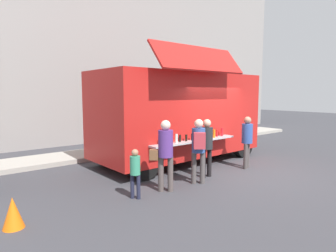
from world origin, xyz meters
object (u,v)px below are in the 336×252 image
object	(u,v)px
child_near_queue	(135,169)
customer_extra_browsing	(247,138)
traffic_cone_orange	(13,213)
customer_rear_waiting	(165,150)
customer_mid_with_backpack	(199,145)
food_truck_main	(179,114)
customer_front_ordering	(207,143)
trash_bin	(207,131)

from	to	relation	value
child_near_queue	customer_extra_browsing	bearing A→B (deg)	-33.51
traffic_cone_orange	customer_rear_waiting	xyz separation A→B (m)	(3.21, -0.17, 0.73)
customer_extra_browsing	child_near_queue	distance (m)	4.13
customer_mid_with_backpack	food_truck_main	bearing A→B (deg)	9.02
customer_front_ordering	customer_mid_with_backpack	bearing A→B (deg)	122.77
trash_bin	child_near_queue	size ratio (longest dim) A/B	0.84
customer_rear_waiting	child_near_queue	bearing A→B (deg)	128.44
traffic_cone_orange	trash_bin	distance (m)	10.36
food_truck_main	traffic_cone_orange	xyz separation A→B (m)	(-5.56, -1.99, -1.35)
customer_front_ordering	child_near_queue	size ratio (longest dim) A/B	1.45
trash_bin	customer_mid_with_backpack	world-z (taller)	customer_mid_with_backpack
food_truck_main	customer_extra_browsing	size ratio (longest dim) A/B	3.63
traffic_cone_orange	customer_front_ordering	xyz separation A→B (m)	(4.85, 0.05, 0.69)
customer_extra_browsing	child_near_queue	xyz separation A→B (m)	(-4.12, -0.05, -0.30)
food_truck_main	trash_bin	xyz separation A→B (m)	(3.86, 2.32, -1.16)
trash_bin	customer_front_ordering	distance (m)	6.27
customer_front_ordering	customer_rear_waiting	distance (m)	1.65
child_near_queue	traffic_cone_orange	bearing A→B (deg)	142.71
customer_rear_waiting	trash_bin	bearing A→B (deg)	-13.04
customer_front_ordering	trash_bin	bearing A→B (deg)	-40.42
trash_bin	child_near_queue	distance (m)	8.30
customer_front_ordering	child_near_queue	bearing A→B (deg)	100.57
customer_mid_with_backpack	child_near_queue	size ratio (longest dim) A/B	1.50
traffic_cone_orange	customer_rear_waiting	bearing A→B (deg)	-2.97
food_truck_main	customer_rear_waiting	xyz separation A→B (m)	(-2.35, -2.16, -0.61)
food_truck_main	customer_extra_browsing	bearing A→B (deg)	-65.94
traffic_cone_orange	food_truck_main	bearing A→B (deg)	19.71
trash_bin	customer_extra_browsing	xyz separation A→B (m)	(-2.89, -4.39, 0.50)
customer_mid_with_backpack	customer_front_ordering	bearing A→B (deg)	-24.11
traffic_cone_orange	customer_mid_with_backpack	world-z (taller)	customer_mid_with_backpack
food_truck_main	traffic_cone_orange	distance (m)	6.06
customer_front_ordering	customer_extra_browsing	size ratio (longest dim) A/B	1.00
customer_rear_waiting	customer_extra_browsing	distance (m)	3.31
customer_extra_browsing	customer_front_ordering	bearing A→B (deg)	65.91
traffic_cone_orange	child_near_queue	xyz separation A→B (m)	(2.41, -0.13, 0.39)
food_truck_main	traffic_cone_orange	world-z (taller)	food_truck_main
customer_mid_with_backpack	customer_rear_waiting	world-z (taller)	customer_rear_waiting
customer_mid_with_backpack	child_near_queue	bearing A→B (deg)	125.37
traffic_cone_orange	trash_bin	bearing A→B (deg)	24.61
food_truck_main	child_near_queue	size ratio (longest dim) A/B	5.25
customer_mid_with_backpack	customer_extra_browsing	bearing A→B (deg)	-45.75
customer_rear_waiting	customer_extra_browsing	size ratio (longest dim) A/B	1.06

